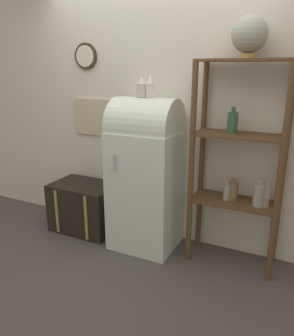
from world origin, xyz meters
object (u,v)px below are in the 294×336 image
(globe, at_px, (250,35))
(vase_center, at_px, (150,87))
(suitcase_trunk, at_px, (85,207))
(refrigerator, at_px, (146,172))
(vase_left, at_px, (142,87))

(globe, height_order, vase_center, globe)
(globe, bearing_deg, suitcase_trunk, -176.50)
(vase_center, bearing_deg, suitcase_trunk, 179.85)
(refrigerator, xyz_separation_m, suitcase_trunk, (-0.76, -0.00, -0.51))
(refrigerator, xyz_separation_m, vase_center, (0.05, -0.00, 0.81))
(vase_left, height_order, vase_center, vase_center)
(globe, relative_size, vase_left, 1.77)
(globe, distance_m, vase_left, 0.99)
(suitcase_trunk, distance_m, vase_left, 1.49)
(globe, bearing_deg, vase_left, -174.31)
(vase_left, bearing_deg, globe, 5.69)
(refrigerator, xyz_separation_m, globe, (0.86, 0.10, 1.22))
(refrigerator, relative_size, vase_center, 7.71)
(suitcase_trunk, bearing_deg, vase_left, 0.73)
(globe, xyz_separation_m, vase_center, (-0.81, -0.10, -0.41))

